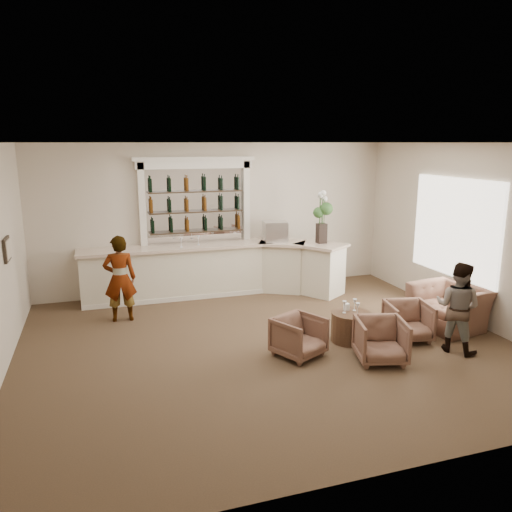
{
  "coord_description": "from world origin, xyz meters",
  "views": [
    {
      "loc": [
        -2.57,
        -7.35,
        3.3
      ],
      "look_at": [
        0.08,
        0.9,
        1.33
      ],
      "focal_mm": 35.0,
      "sensor_mm": 36.0,
      "label": 1
    }
  ],
  "objects_px": {
    "armchair_left": "(299,337)",
    "armchair_far": "(449,307)",
    "espresso_machine": "(275,231)",
    "bar_counter": "(216,270)",
    "guest": "(458,307)",
    "flower_vase": "(322,214)",
    "cocktail_table": "(351,327)",
    "armchair_center": "(381,340)",
    "sommelier": "(120,279)",
    "armchair_right": "(408,321)"
  },
  "relations": [
    {
      "from": "sommelier",
      "to": "armchair_left",
      "type": "relative_size",
      "value": 2.32
    },
    {
      "from": "cocktail_table",
      "to": "armchair_right",
      "type": "distance_m",
      "value": 0.99
    },
    {
      "from": "cocktail_table",
      "to": "sommelier",
      "type": "bearing_deg",
      "value": 148.62
    },
    {
      "from": "cocktail_table",
      "to": "armchair_center",
      "type": "bearing_deg",
      "value": -87.05
    },
    {
      "from": "guest",
      "to": "armchair_left",
      "type": "bearing_deg",
      "value": 44.27
    },
    {
      "from": "guest",
      "to": "armchair_center",
      "type": "bearing_deg",
      "value": 56.86
    },
    {
      "from": "cocktail_table",
      "to": "armchair_left",
      "type": "distance_m",
      "value": 1.12
    },
    {
      "from": "guest",
      "to": "flower_vase",
      "type": "bearing_deg",
      "value": -21.12
    },
    {
      "from": "bar_counter",
      "to": "espresso_machine",
      "type": "bearing_deg",
      "value": -1.49
    },
    {
      "from": "guest",
      "to": "bar_counter",
      "type": "bearing_deg",
      "value": 3.26
    },
    {
      "from": "bar_counter",
      "to": "armchair_center",
      "type": "xyz_separation_m",
      "value": [
        1.61,
        -4.11,
        -0.24
      ]
    },
    {
      "from": "sommelier",
      "to": "bar_counter",
      "type": "bearing_deg",
      "value": -152.18
    },
    {
      "from": "guest",
      "to": "armchair_center",
      "type": "distance_m",
      "value": 1.42
    },
    {
      "from": "cocktail_table",
      "to": "espresso_machine",
      "type": "bearing_deg",
      "value": 93.86
    },
    {
      "from": "armchair_left",
      "to": "armchair_center",
      "type": "xyz_separation_m",
      "value": [
        1.12,
        -0.57,
        0.02
      ]
    },
    {
      "from": "bar_counter",
      "to": "sommelier",
      "type": "height_order",
      "value": "sommelier"
    },
    {
      "from": "armchair_center",
      "to": "flower_vase",
      "type": "bearing_deg",
      "value": 95.11
    },
    {
      "from": "bar_counter",
      "to": "armchair_right",
      "type": "xyz_separation_m",
      "value": [
        2.53,
        -3.48,
        -0.25
      ]
    },
    {
      "from": "armchair_left",
      "to": "bar_counter",
      "type": "bearing_deg",
      "value": 71.32
    },
    {
      "from": "armchair_center",
      "to": "armchair_left",
      "type": "bearing_deg",
      "value": 168.4
    },
    {
      "from": "sommelier",
      "to": "armchair_right",
      "type": "distance_m",
      "value": 5.25
    },
    {
      "from": "cocktail_table",
      "to": "sommelier",
      "type": "relative_size",
      "value": 0.41
    },
    {
      "from": "armchair_far",
      "to": "flower_vase",
      "type": "distance_m",
      "value": 3.29
    },
    {
      "from": "armchair_left",
      "to": "armchair_far",
      "type": "xyz_separation_m",
      "value": [
        3.08,
        0.33,
        0.06
      ]
    },
    {
      "from": "espresso_machine",
      "to": "bar_counter",
      "type": "bearing_deg",
      "value": -175.03
    },
    {
      "from": "armchair_far",
      "to": "guest",
      "type": "bearing_deg",
      "value": -43.2
    },
    {
      "from": "guest",
      "to": "armchair_far",
      "type": "distance_m",
      "value": 1.14
    },
    {
      "from": "armchair_left",
      "to": "armchair_far",
      "type": "height_order",
      "value": "armchair_far"
    },
    {
      "from": "armchair_right",
      "to": "armchair_left",
      "type": "bearing_deg",
      "value": -166.87
    },
    {
      "from": "armchair_center",
      "to": "espresso_machine",
      "type": "height_order",
      "value": "espresso_machine"
    },
    {
      "from": "guest",
      "to": "armchair_left",
      "type": "xyz_separation_m",
      "value": [
        -2.49,
        0.58,
        -0.42
      ]
    },
    {
      "from": "armchair_left",
      "to": "espresso_machine",
      "type": "xyz_separation_m",
      "value": [
        0.86,
        3.5,
        1.04
      ]
    },
    {
      "from": "sommelier",
      "to": "flower_vase",
      "type": "xyz_separation_m",
      "value": [
        4.33,
        0.48,
        0.97
      ]
    },
    {
      "from": "armchair_far",
      "to": "espresso_machine",
      "type": "height_order",
      "value": "espresso_machine"
    },
    {
      "from": "armchair_far",
      "to": "espresso_machine",
      "type": "distance_m",
      "value": 3.99
    },
    {
      "from": "armchair_right",
      "to": "guest",
      "type": "bearing_deg",
      "value": -43.74
    },
    {
      "from": "sommelier",
      "to": "flower_vase",
      "type": "bearing_deg",
      "value": -171.84
    },
    {
      "from": "cocktail_table",
      "to": "flower_vase",
      "type": "distance_m",
      "value": 3.19
    },
    {
      "from": "cocktail_table",
      "to": "espresso_machine",
      "type": "height_order",
      "value": "espresso_machine"
    },
    {
      "from": "armchair_right",
      "to": "espresso_machine",
      "type": "relative_size",
      "value": 1.41
    },
    {
      "from": "armchair_center",
      "to": "sommelier",
      "type": "bearing_deg",
      "value": 155.34
    },
    {
      "from": "cocktail_table",
      "to": "guest",
      "type": "distance_m",
      "value": 1.73
    },
    {
      "from": "bar_counter",
      "to": "flower_vase",
      "type": "relative_size",
      "value": 4.98
    },
    {
      "from": "cocktail_table",
      "to": "flower_vase",
      "type": "relative_size",
      "value": 0.58
    },
    {
      "from": "guest",
      "to": "armchair_far",
      "type": "height_order",
      "value": "guest"
    },
    {
      "from": "armchair_far",
      "to": "flower_vase",
      "type": "relative_size",
      "value": 1.03
    },
    {
      "from": "cocktail_table",
      "to": "guest",
      "type": "relative_size",
      "value": 0.45
    },
    {
      "from": "armchair_left",
      "to": "flower_vase",
      "type": "relative_size",
      "value": 0.61
    },
    {
      "from": "cocktail_table",
      "to": "armchair_center",
      "type": "xyz_separation_m",
      "value": [
        0.04,
        -0.87,
        0.09
      ]
    },
    {
      "from": "armchair_left",
      "to": "flower_vase",
      "type": "bearing_deg",
      "value": 33.09
    }
  ]
}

